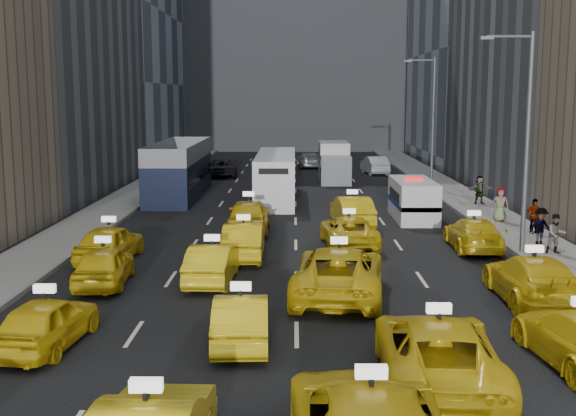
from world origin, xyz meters
name	(u,v)px	position (x,y,z in m)	size (l,w,h in m)	color
ground	(297,361)	(0.00, 0.00, 0.00)	(160.00, 160.00, 0.00)	black
sidewalk_west	(118,205)	(-10.50, 25.00, 0.07)	(3.00, 90.00, 0.15)	gray
sidewalk_east	(473,205)	(10.50, 25.00, 0.07)	(3.00, 90.00, 0.15)	gray
curb_west	(143,205)	(-9.05, 25.00, 0.09)	(0.15, 90.00, 0.18)	slate
curb_east	(449,205)	(9.05, 25.00, 0.09)	(0.15, 90.00, 0.18)	slate
streetlight_near	(525,135)	(9.18, 12.00, 4.92)	(2.15, 0.22, 9.00)	#595B60
streetlight_far	(431,119)	(9.18, 32.00, 4.92)	(2.15, 0.22, 9.00)	#595B60
taxi_4	(46,322)	(-6.52, 0.90, 0.69)	(1.62, 4.03, 1.37)	gold
taxi_5	(241,319)	(-1.47, 1.28, 0.67)	(1.42, 4.07, 1.34)	gold
taxi_6	(437,352)	(3.17, -1.50, 0.80)	(2.65, 5.75, 1.60)	gold
taxi_8	(104,266)	(-6.65, 7.11, 0.70)	(1.66, 4.12, 1.41)	gold
taxi_9	(212,263)	(-2.94, 7.55, 0.69)	(1.47, 4.20, 1.38)	gold
taxi_10	(339,272)	(1.38, 5.73, 0.84)	(2.77, 6.01, 1.67)	gold
taxi_11	(533,279)	(7.49, 5.14, 0.77)	(2.15, 5.28, 1.53)	gold
taxi_12	(110,243)	(-7.36, 10.72, 0.74)	(1.76, 4.37, 1.49)	gold
taxi_13	(244,241)	(-2.10, 11.31, 0.73)	(1.56, 4.46, 1.47)	gold
taxi_14	(349,231)	(2.32, 13.79, 0.66)	(2.20, 4.76, 1.32)	gold
taxi_15	(473,234)	(7.56, 13.09, 0.68)	(1.91, 4.69, 1.36)	gold
taxi_16	(249,216)	(-2.24, 16.82, 0.83)	(1.96, 4.86, 1.66)	gold
taxi_17	(352,211)	(2.84, 18.65, 0.76)	(1.60, 4.60, 1.52)	gold
nypd_van	(413,200)	(6.22, 20.67, 1.01)	(2.59, 5.41, 2.24)	silver
double_decker	(180,170)	(-7.47, 29.07, 1.72)	(3.41, 12.08, 3.48)	black
city_bus	(276,177)	(-1.21, 27.73, 1.44)	(3.76, 11.44, 2.90)	white
box_truck	(334,162)	(2.97, 37.59, 1.44)	(2.57, 6.53, 2.93)	silver
misc_car_0	(407,191)	(6.77, 26.47, 0.72)	(1.53, 4.39, 1.45)	#ABAEB2
misc_car_1	(222,168)	(-5.94, 40.67, 0.70)	(2.33, 5.04, 1.40)	black
misc_car_2	(309,160)	(1.26, 47.98, 0.70)	(1.95, 4.80, 1.39)	slate
misc_car_3	(275,161)	(-1.75, 45.39, 0.82)	(1.94, 4.82, 1.64)	black
misc_car_4	(375,165)	(6.62, 42.79, 0.74)	(1.56, 4.48, 1.48)	#B4B6BD
pedestrian_1	(556,234)	(10.54, 11.63, 0.96)	(0.79, 0.43, 1.63)	gray
pedestrian_2	(541,227)	(10.47, 13.24, 0.96)	(1.05, 0.43, 1.63)	gray
pedestrian_3	(534,216)	(11.07, 15.99, 0.97)	(0.96, 0.44, 1.64)	gray
pedestrian_4	(500,204)	(10.41, 19.23, 1.02)	(0.85, 0.47, 1.75)	gray
pedestrian_5	(480,190)	(10.89, 25.20, 0.98)	(1.55, 0.44, 1.67)	gray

